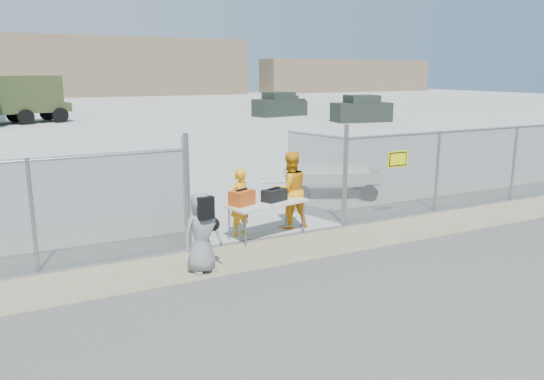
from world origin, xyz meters
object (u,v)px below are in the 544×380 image
security_worker_left (239,202)px  visitor (202,233)px  folding_table (267,219)px  security_worker_right (290,190)px  utility_trailer (331,182)px

security_worker_left → visitor: (-1.57, -1.85, -0.01)m
folding_table → security_worker_right: size_ratio=1.01×
security_worker_right → folding_table: bearing=27.5°
security_worker_left → visitor: security_worker_left is taller
folding_table → visitor: bearing=-157.1°
utility_trailer → security_worker_right: bearing=-115.8°
security_worker_right → utility_trailer: security_worker_right is taller
folding_table → utility_trailer: (3.60, 2.80, 0.04)m
folding_table → security_worker_left: (-0.53, 0.38, 0.38)m
security_worker_left → visitor: size_ratio=1.01×
utility_trailer → folding_table: bearing=-118.9°
security_worker_left → visitor: bearing=29.8°
folding_table → utility_trailer: bearing=25.9°
security_worker_right → visitor: bearing=34.7°
security_worker_left → security_worker_right: bearing=160.1°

